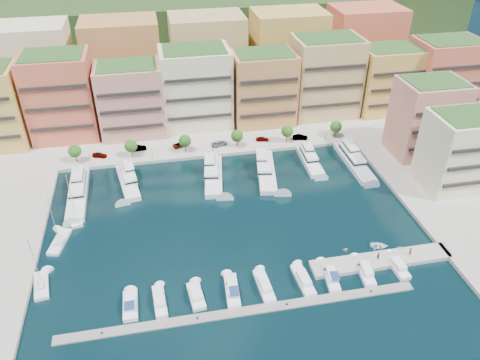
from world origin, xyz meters
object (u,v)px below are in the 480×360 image
(yacht_3, at_px, (213,173))
(sailboat_1, at_px, (60,242))
(tree_2, at_px, (185,141))
(cruiser_6, at_px, (303,280))
(yacht_0, at_px, (78,190))
(lamppost_1, at_px, (152,150))
(tender_2, at_px, (379,246))
(car_0, at_px, (100,155))
(tree_5, at_px, (336,127))
(person_0, at_px, (378,256))
(yacht_4, at_px, (266,169))
(tree_4, at_px, (287,131))
(cruiser_5, at_px, (264,286))
(cruiser_3, at_px, (196,296))
(cruiser_8, at_px, (365,271))
(tree_0, at_px, (75,151))
(lamppost_2, at_px, (212,145))
(lamppost_4, at_px, (326,134))
(cruiser_1, at_px, (130,306))
(car_2, at_px, (181,145))
(cruiser_2, at_px, (160,302))
(car_5, at_px, (300,137))
(lamppost_3, at_px, (270,139))
(yacht_1, at_px, (128,180))
(sailboat_2, at_px, (75,218))
(lamppost_0, at_px, (89,156))
(person_1, at_px, (410,251))
(car_3, at_px, (219,144))
(tender_1, at_px, (345,249))
(yacht_5, at_px, (310,159))
(tender_3, at_px, (400,248))
(car_4, at_px, (262,139))
(car_1, at_px, (138,148))
(cruiser_7, at_px, (331,276))
(yacht_6, at_px, (353,160))
(cruiser_9, at_px, (397,267))

(yacht_3, height_order, sailboat_1, sailboat_1)
(tree_2, distance_m, cruiser_6, 61.31)
(yacht_0, bearing_deg, lamppost_1, 32.70)
(tender_2, relative_size, car_0, 0.94)
(tree_5, xyz_separation_m, person_0, (-10.94, -55.47, -2.76))
(yacht_4, bearing_deg, tree_4, 54.38)
(tree_5, distance_m, cruiser_5, 69.19)
(cruiser_3, xyz_separation_m, cruiser_8, (36.60, -0.02, -0.00))
(tree_0, distance_m, yacht_3, 41.04)
(lamppost_2, distance_m, lamppost_4, 36.00)
(tree_0, xyz_separation_m, yacht_4, (53.58, -14.55, -3.65))
(cruiser_1, bearing_deg, car_2, 75.84)
(cruiser_2, xyz_separation_m, cruiser_3, (7.36, 0.01, 0.00))
(tree_2, xyz_separation_m, car_5, (36.65, 0.73, -2.95))
(lamppost_3, distance_m, yacht_1, 44.63)
(yacht_4, height_order, sailboat_2, sailboat_2)
(lamppost_4, xyz_separation_m, car_2, (-45.22, 5.61, -2.15))
(lamppost_0, bearing_deg, lamppost_3, 0.00)
(person_1, bearing_deg, car_3, -68.53)
(lamppost_1, distance_m, tender_1, 63.72)
(yacht_5, relative_size, tender_3, 10.12)
(lamppost_4, height_order, car_4, lamppost_4)
(lamppost_0, height_order, yacht_1, yacht_1)
(car_0, xyz_separation_m, car_1, (11.29, 1.81, 0.11))
(tree_0, height_order, lamppost_3, tree_0)
(yacht_1, bearing_deg, cruiser_8, -42.02)
(cruiser_8, relative_size, car_1, 1.72)
(yacht_0, distance_m, cruiser_1, 44.85)
(tree_2, height_order, car_3, tree_2)
(lamppost_1, height_order, car_3, lamppost_1)
(tree_5, relative_size, yacht_3, 0.27)
(sailboat_1, xyz_separation_m, person_0, (70.03, -20.26, 1.67))
(lamppost_1, bearing_deg, cruiser_1, -96.87)
(lamppost_0, xyz_separation_m, car_4, (52.62, 4.43, -2.12))
(lamppost_1, xyz_separation_m, yacht_1, (-7.31, -10.44, -2.73))
(lamppost_3, relative_size, cruiser_7, 0.45)
(tree_5, height_order, lamppost_0, tree_5)
(yacht_0, height_order, cruiser_7, yacht_0)
(lamppost_0, xyz_separation_m, cruiser_6, (47.14, -55.80, -3.28))
(cruiser_3, bearing_deg, person_1, 3.26)
(cruiser_2, bearing_deg, cruiser_5, -0.02)
(yacht_0, height_order, yacht_6, same)
(tree_4, bearing_deg, lamppost_0, -177.80)
(lamppost_3, relative_size, car_0, 0.96)
(lamppost_0, bearing_deg, cruiser_7, -46.36)
(lamppost_2, bearing_deg, cruiser_2, -108.74)
(yacht_1, relative_size, cruiser_9, 2.31)
(cruiser_3, relative_size, cruiser_7, 0.81)
(car_1, bearing_deg, tender_2, -139.49)
(tree_5, relative_size, car_2, 1.16)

